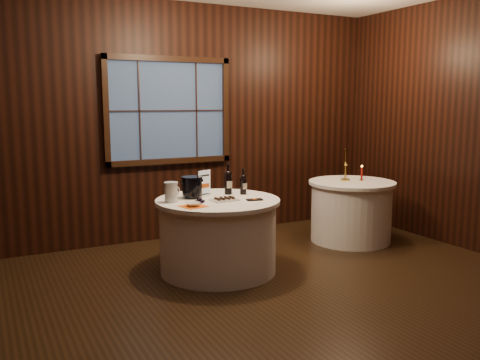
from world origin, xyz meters
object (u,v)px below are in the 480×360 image
glass_pitcher (171,192)px  side_table (351,211)px  port_bottle_right (243,183)px  main_table (218,235)px  port_bottle_left (228,181)px  brass_candlestick (346,169)px  red_candle (362,175)px  sign_stand (204,187)px  cracker_bowl (193,204)px  chocolate_plate (225,199)px  grape_bunch (201,201)px  chocolate_box (254,200)px  ice_bucket (192,187)px

glass_pitcher → side_table: bearing=-16.4°
side_table → port_bottle_right: (-1.64, -0.18, 0.51)m
main_table → port_bottle_left: port_bottle_left is taller
brass_candlestick → red_candle: brass_candlestick is taller
glass_pitcher → red_candle: bearing=-17.2°
side_table → glass_pitcher: (-2.48, -0.23, 0.48)m
sign_stand → cracker_bowl: sign_stand is taller
cracker_bowl → chocolate_plate: bearing=17.5°
port_bottle_right → grape_bunch: 0.66m
port_bottle_left → grape_bunch: (-0.46, -0.33, -0.13)m
main_table → chocolate_plate: (0.02, -0.11, 0.40)m
port_bottle_left → brass_candlestick: brass_candlestick is taller
port_bottle_right → cracker_bowl: size_ratio=2.06×
sign_stand → port_bottle_left: 0.28m
chocolate_box → red_candle: size_ratio=0.80×
side_table → sign_stand: size_ratio=3.86×
main_table → cracker_bowl: size_ratio=9.16×
brass_candlestick → red_candle: size_ratio=2.08×
side_table → port_bottle_left: port_bottle_left is taller
chocolate_box → glass_pitcher: glass_pitcher is taller
side_table → ice_bucket: bearing=-176.8°
port_bottle_left → sign_stand: bearing=176.8°
grape_bunch → cracker_bowl: grape_bunch is taller
grape_bunch → brass_candlestick: (2.20, 0.51, 0.13)m
glass_pitcher → cracker_bowl: (0.11, -0.31, -0.08)m
side_table → chocolate_box: bearing=-162.6°
side_table → ice_bucket: ice_bucket is taller
cracker_bowl → main_table: bearing=32.8°
chocolate_box → chocolate_plate: bearing=167.8°
cracker_bowl → brass_candlestick: brass_candlestick is taller
port_bottle_left → port_bottle_right: port_bottle_left is taller
side_table → chocolate_box: chocolate_box is taller
sign_stand → main_table: bearing=-100.9°
side_table → grape_bunch: size_ratio=5.96×
port_bottle_left → side_table: bearing=9.4°
side_table → ice_bucket: 2.27m
red_candle → chocolate_plate: bearing=-169.6°
sign_stand → glass_pitcher: sign_stand is taller
red_candle → ice_bucket: bearing=-177.6°
ice_bucket → chocolate_plate: size_ratio=0.81×
main_table → grape_bunch: size_ratio=7.07×
sign_stand → grape_bunch: 0.43m
port_bottle_left → red_candle: bearing=8.5°
sign_stand → brass_candlestick: bearing=-17.9°
red_candle → grape_bunch: bearing=-170.3°
ice_bucket → glass_pitcher: ice_bucket is taller
sign_stand → brass_candlestick: 2.01m
port_bottle_left → red_candle: port_bottle_left is taller
main_table → brass_candlestick: (1.96, 0.38, 0.53)m
chocolate_plate → side_table: bearing=11.8°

